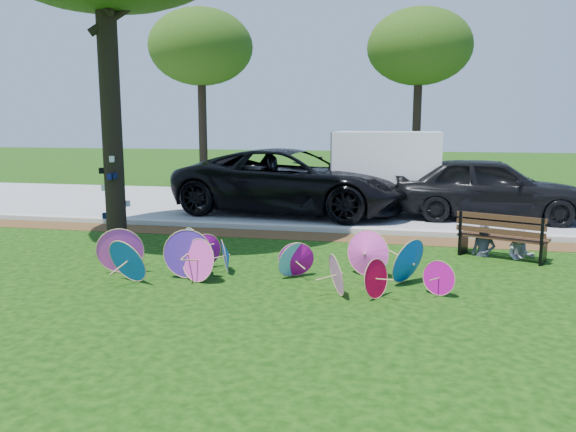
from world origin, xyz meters
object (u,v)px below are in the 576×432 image
parasol_pile (249,257)px  person_right (522,230)px  person_left (485,225)px  black_van (292,181)px  park_bench (503,236)px  cargo_trailer (387,168)px  dark_pickup (488,188)px

parasol_pile → person_right: 5.49m
parasol_pile → person_left: size_ratio=4.91×
person_left → black_van: bearing=151.9°
park_bench → person_right: 0.37m
park_bench → person_right: (0.35, 0.05, 0.12)m
person_left → cargo_trailer: bearing=127.8°
dark_pickup → park_bench: (-0.30, -4.63, -0.43)m
parasol_pile → dark_pickup: 8.64m
cargo_trailer → person_right: (2.84, -5.00, -0.78)m
dark_pickup → person_right: 4.59m
person_right → person_left: bearing=-177.4°
dark_pickup → park_bench: 4.66m
person_left → person_right: bearing=14.6°
person_left → person_right: 0.70m
black_van → person_right: bearing=-122.1°
park_bench → parasol_pile: bearing=-128.3°
dark_pickup → black_van: bearing=93.1°
parasol_pile → black_van: size_ratio=0.91×
park_bench → person_left: (-0.35, 0.05, 0.19)m
black_van → person_right: size_ratio=6.01×
parasol_pile → park_bench: 5.16m
dark_pickup → person_left: (-0.65, -4.58, -0.24)m
dark_pickup → person_left: size_ratio=4.06×
black_van → person_right: (5.55, -4.47, -0.38)m
black_van → cargo_trailer: size_ratio=2.28×
dark_pickup → person_left: bearing=173.9°
cargo_trailer → person_right: size_ratio=2.64×
dark_pickup → person_right: dark_pickup is taller
person_right → parasol_pile: bearing=-149.2°
park_bench → cargo_trailer: bearing=138.4°
parasol_pile → person_left: bearing=32.1°
parasol_pile → person_right: (4.84, 2.59, 0.19)m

